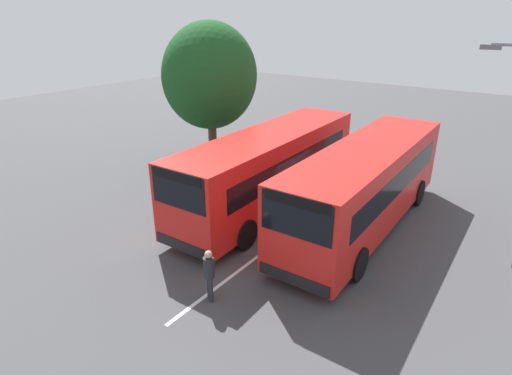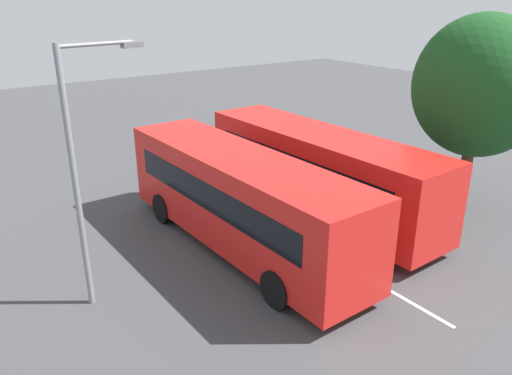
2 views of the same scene
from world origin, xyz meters
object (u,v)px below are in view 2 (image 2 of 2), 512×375
at_px(bus_center_left, 240,198).
at_px(pedestrian, 189,160).
at_px(depot_tree, 479,87).
at_px(bus_far_left, 319,170).
at_px(street_lamp, 82,163).

relative_size(bus_center_left, pedestrian, 6.51).
height_order(pedestrian, depot_tree, depot_tree).
height_order(bus_far_left, depot_tree, depot_tree).
bearing_deg(pedestrian, street_lamp, -11.81).
height_order(bus_far_left, street_lamp, street_lamp).
height_order(street_lamp, depot_tree, depot_tree).
relative_size(bus_center_left, street_lamp, 1.53).
bearing_deg(bus_far_left, pedestrian, 18.10).
bearing_deg(bus_far_left, street_lamp, 93.87).
xyz_separation_m(pedestrian, street_lamp, (-7.00, 6.69, 3.07)).
bearing_deg(depot_tree, street_lamp, 82.37).
xyz_separation_m(bus_center_left, depot_tree, (-2.16, -9.38, 2.93)).
bearing_deg(bus_center_left, depot_tree, -103.85).
xyz_separation_m(bus_center_left, pedestrian, (6.76, -1.77, -0.84)).
distance_m(bus_center_left, pedestrian, 7.04).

